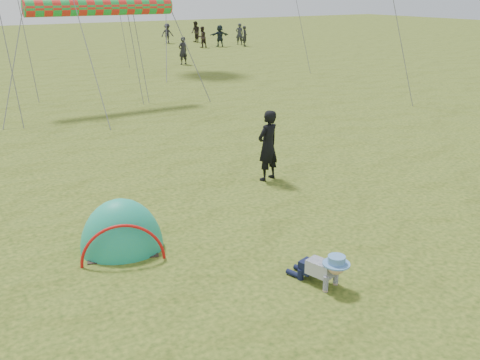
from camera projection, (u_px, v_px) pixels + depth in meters
ground at (307, 275)px, 8.73m from camera, size 140.00×140.00×0.00m
crawling_toddler at (324, 268)px, 8.36m from camera, size 0.73×0.89×0.59m
popup_tent at (123, 249)px, 9.63m from camera, size 1.77×1.60×1.90m
standing_adult at (268, 146)px, 12.84m from camera, size 0.72×0.56×1.73m
crowd_person_0 at (183, 51)px, 32.79m from camera, size 0.66×0.49×1.67m
crowd_person_1 at (202, 37)px, 42.37m from camera, size 0.88×0.74×1.62m
crowd_person_6 at (245, 36)px, 43.22m from camera, size 0.59×0.69×1.61m
crowd_person_7 at (196, 32)px, 46.38m from camera, size 0.70×0.89×1.78m
crowd_person_9 at (167, 33)px, 45.64m from camera, size 1.12×0.72×1.64m
crowd_person_11 at (220, 36)px, 43.04m from camera, size 1.63×0.74×1.69m
crowd_person_12 at (239, 34)px, 44.59m from camera, size 0.74×0.62×1.73m
rainbow_tube_kite at (101, 7)px, 20.22m from camera, size 5.63×0.64×0.64m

